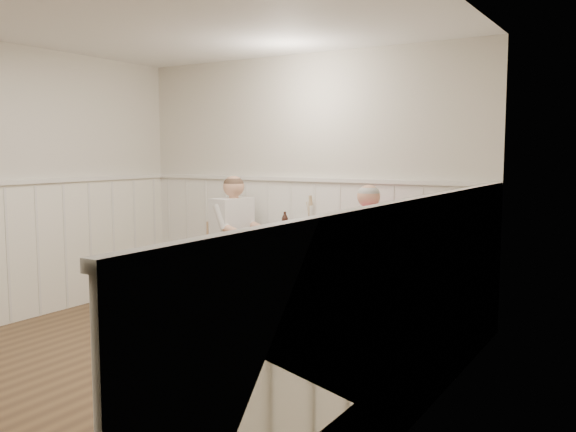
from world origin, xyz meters
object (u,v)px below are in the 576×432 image
Objects in this scene: grass_vase at (308,216)px; diner_cream at (235,250)px; dining_table at (299,250)px; man_in_pink at (366,265)px; chair_right at (381,269)px; chair_left at (231,260)px; beer_bottle at (285,224)px.

diner_cream is at bearing -156.10° from grass_vase.
man_in_pink is at bearing 3.90° from dining_table.
chair_right is 2.27× the size of grass_vase.
diner_cream reaches higher than chair_left.
dining_table is at bearing -38.49° from beer_bottle.
man_in_pink is at bearing -18.67° from grass_vase.
dining_table is 0.77m from diner_cream.
man_in_pink is 1.08m from beer_bottle.
grass_vase reaches higher than chair_left.
grass_vase reaches higher than beer_bottle.
diner_cream is at bearing -178.90° from chair_right.
chair_right is 0.75× the size of man_in_pink.
grass_vase is (-0.78, 0.26, 0.39)m from man_in_pink.
diner_cream is at bearing -178.15° from man_in_pink.
beer_bottle is at bearing -165.21° from grass_vase.
man_in_pink is 5.57× the size of beer_bottle.
dining_table is 0.82m from chair_left.
beer_bottle is (0.49, 0.28, 0.38)m from chair_left.
chair_right is at bearing 1.10° from diner_cream.
chair_left is at bearing -133.90° from diner_cream.
diner_cream reaches higher than chair_right.
grass_vase reaches higher than dining_table.
grass_vase is at bearing 103.23° from dining_table.
chair_left is 3.70× the size of beer_bottle.
chair_left is 0.11m from diner_cream.
beer_bottle is at bearing 29.46° from chair_left.
diner_cream is (-1.63, -0.03, 0.04)m from chair_right.
man_in_pink is 1.48m from diner_cream.
chair_right is 1.66m from chair_left.
chair_left is 0.93m from grass_vase.
diner_cream is (0.03, 0.03, 0.10)m from chair_left.
dining_table is 3.81× the size of beer_bottle.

